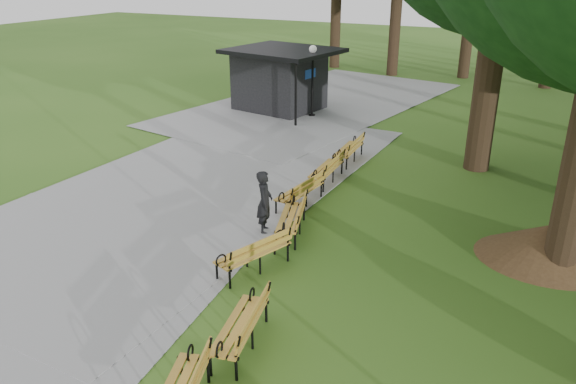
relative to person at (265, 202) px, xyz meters
The scene contains 12 objects.
ground 1.31m from the person, 63.72° to the right, with size 100.00×100.00×0.00m, color #345F1B.
path 4.17m from the person, 149.69° to the left, with size 12.00×38.00×0.06m, color #97979A.
person is the anchor object (origin of this frame).
kiosk 12.53m from the person, 115.68° to the left, with size 4.38×3.81×2.75m, color black, non-canonical shape.
lamp_post 11.40m from the person, 108.34° to the left, with size 0.32×0.32×3.04m.
dirt_mound 6.52m from the person, 14.08° to the left, with size 2.54×2.54×0.86m, color #47301C.
bench_1 4.52m from the person, 66.77° to the right, with size 1.90×0.64×0.88m, color #BC882B, non-canonical shape.
bench_2 1.93m from the person, 68.90° to the right, with size 1.90×0.64×0.88m, color #BC882B, non-canonical shape.
bench_3 0.75m from the person, 17.74° to the left, with size 1.90×0.64×0.88m, color #BC882B, non-canonical shape.
bench_4 1.85m from the person, 87.29° to the left, with size 1.90×0.64×0.88m, color #BC882B, non-canonical shape.
bench_5 3.79m from the person, 89.25° to the left, with size 1.90×0.64×0.88m, color #BC882B, non-canonical shape.
bench_6 5.86m from the person, 90.30° to the left, with size 1.90×0.64×0.88m, color #BC882B, non-canonical shape.
Camera 1 is at (5.63, -9.99, 6.23)m, focal length 34.86 mm.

